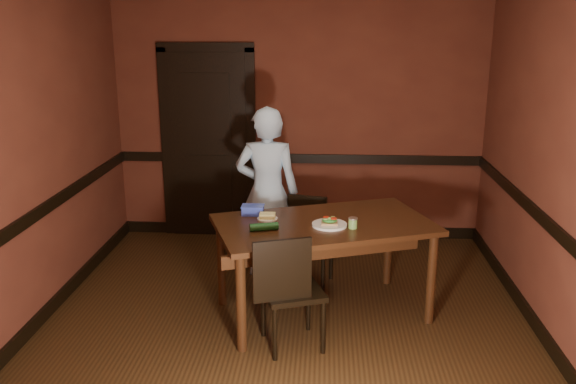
# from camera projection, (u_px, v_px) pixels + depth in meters

# --- Properties ---
(floor) EXTENTS (4.00, 4.50, 0.01)m
(floor) POSITION_uv_depth(u_px,v_px,m) (285.00, 331.00, 4.85)
(floor) COLOR black
(floor) RESTS_ON ground
(wall_back) EXTENTS (4.00, 0.02, 2.70)m
(wall_back) POSITION_uv_depth(u_px,v_px,m) (299.00, 118.00, 6.64)
(wall_back) COLOR #542619
(wall_back) RESTS_ON ground
(wall_front) EXTENTS (4.00, 0.02, 2.70)m
(wall_front) POSITION_uv_depth(u_px,v_px,m) (246.00, 303.00, 2.32)
(wall_front) COLOR #542619
(wall_front) RESTS_ON ground
(wall_left) EXTENTS (0.02, 4.50, 2.70)m
(wall_left) POSITION_uv_depth(u_px,v_px,m) (21.00, 162.00, 4.60)
(wall_left) COLOR #542619
(wall_left) RESTS_ON ground
(wall_right) EXTENTS (0.02, 4.50, 2.70)m
(wall_right) POSITION_uv_depth(u_px,v_px,m) (563.00, 170.00, 4.36)
(wall_right) COLOR #542619
(wall_right) RESTS_ON ground
(dado_back) EXTENTS (4.00, 0.03, 0.10)m
(dado_back) POSITION_uv_depth(u_px,v_px,m) (298.00, 159.00, 6.75)
(dado_back) COLOR black
(dado_back) RESTS_ON ground
(dado_left) EXTENTS (0.03, 4.50, 0.10)m
(dado_left) POSITION_uv_depth(u_px,v_px,m) (30.00, 219.00, 4.72)
(dado_left) COLOR black
(dado_left) RESTS_ON ground
(dado_right) EXTENTS (0.03, 4.50, 0.10)m
(dado_right) POSITION_uv_depth(u_px,v_px,m) (554.00, 229.00, 4.48)
(dado_right) COLOR black
(dado_right) RESTS_ON ground
(baseboard_back) EXTENTS (4.00, 0.03, 0.12)m
(baseboard_back) POSITION_uv_depth(u_px,v_px,m) (298.00, 230.00, 6.98)
(baseboard_back) COLOR black
(baseboard_back) RESTS_ON ground
(baseboard_left) EXTENTS (0.03, 4.50, 0.12)m
(baseboard_left) POSITION_uv_depth(u_px,v_px,m) (42.00, 317.00, 4.95)
(baseboard_left) COLOR black
(baseboard_left) RESTS_ON ground
(baseboard_right) EXTENTS (0.03, 4.50, 0.12)m
(baseboard_right) POSITION_uv_depth(u_px,v_px,m) (541.00, 331.00, 4.71)
(baseboard_right) COLOR black
(baseboard_right) RESTS_ON ground
(door) EXTENTS (1.05, 0.07, 2.20)m
(door) POSITION_uv_depth(u_px,v_px,m) (208.00, 141.00, 6.74)
(door) COLOR black
(door) RESTS_ON ground
(dining_table) EXTENTS (1.94, 1.49, 0.81)m
(dining_table) POSITION_uv_depth(u_px,v_px,m) (323.00, 268.00, 5.04)
(dining_table) COLOR black
(dining_table) RESTS_ON floor
(chair_far) EXTENTS (0.46, 0.46, 0.81)m
(chair_far) POSITION_uv_depth(u_px,v_px,m) (311.00, 243.00, 5.61)
(chair_far) COLOR black
(chair_far) RESTS_ON floor
(chair_near) EXTENTS (0.54, 0.54, 0.91)m
(chair_near) POSITION_uv_depth(u_px,v_px,m) (292.00, 289.00, 4.53)
(chair_near) COLOR black
(chair_near) RESTS_ON floor
(person) EXTENTS (0.60, 0.39, 1.63)m
(person) POSITION_uv_depth(u_px,v_px,m) (267.00, 193.00, 5.73)
(person) COLOR #A7CBE4
(person) RESTS_ON floor
(sandwich_plate) EXTENTS (0.28, 0.28, 0.07)m
(sandwich_plate) POSITION_uv_depth(u_px,v_px,m) (329.00, 223.00, 4.84)
(sandwich_plate) COLOR silver
(sandwich_plate) RESTS_ON dining_table
(sauce_jar) EXTENTS (0.07, 0.07, 0.09)m
(sauce_jar) POSITION_uv_depth(u_px,v_px,m) (353.00, 223.00, 4.78)
(sauce_jar) COLOR #679846
(sauce_jar) RESTS_ON dining_table
(cheese_saucer) EXTENTS (0.17, 0.17, 0.05)m
(cheese_saucer) POSITION_uv_depth(u_px,v_px,m) (267.00, 217.00, 4.99)
(cheese_saucer) COLOR silver
(cheese_saucer) RESTS_ON dining_table
(food_tub) EXTENTS (0.19, 0.13, 0.08)m
(food_tub) POSITION_uv_depth(u_px,v_px,m) (253.00, 210.00, 5.11)
(food_tub) COLOR blue
(food_tub) RESTS_ON dining_table
(wrapped_veg) EXTENTS (0.23, 0.12, 0.06)m
(wrapped_veg) POSITION_uv_depth(u_px,v_px,m) (264.00, 227.00, 4.72)
(wrapped_veg) COLOR #133F16
(wrapped_veg) RESTS_ON dining_table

